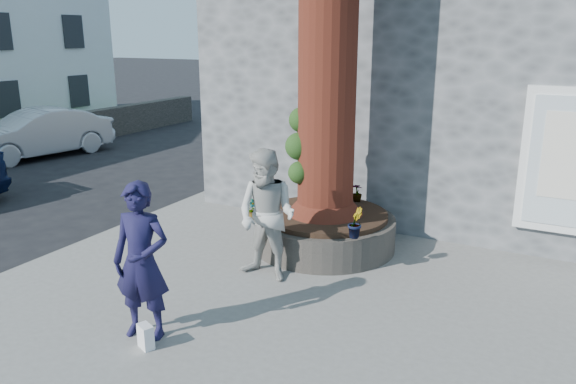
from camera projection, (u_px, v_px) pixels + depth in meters
The scene contains 13 objects.
ground at pixel (215, 291), 8.00m from camera, with size 120.00×120.00×0.00m, color black.
pavement at pixel (340, 281), 8.16m from camera, with size 9.00×8.00×0.12m, color slate.
yellow_line at pixel (109, 235), 10.22m from camera, with size 0.10×30.00×0.01m, color yellow.
stone_shop at pixel (497, 51), 12.13m from camera, with size 10.30×8.30×6.30m.
planter at pixel (325, 230), 9.23m from camera, with size 2.30×2.30×0.60m.
man at pixel (142, 261), 6.35m from camera, with size 0.68×0.44×1.85m, color #151336.
woman at pixel (267, 215), 7.89m from camera, with size 0.92×0.72×1.89m, color #B4B3AC.
shopping_bag at pixel (146, 337), 6.29m from camera, with size 0.20×0.12×0.28m, color white.
car_silver at pixel (37, 134), 16.47m from camera, with size 1.49×4.27×1.41m, color #B7B9BF.
plant_a at pixel (253, 209), 8.76m from camera, with size 0.17×0.12×0.33m, color gray.
plant_b at pixel (355, 223), 7.98m from camera, with size 0.24×0.23×0.44m, color gray.
plant_c at pixel (357, 193), 9.72m from camera, with size 0.17×0.17×0.31m, color gray.
plant_d at pixel (253, 210), 8.76m from camera, with size 0.28×0.25×0.32m, color gray.
Camera 1 is at (4.34, -5.98, 3.53)m, focal length 35.00 mm.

